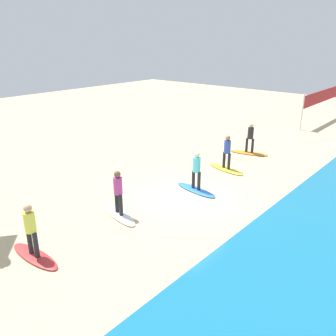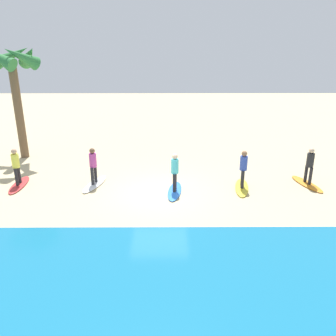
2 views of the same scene
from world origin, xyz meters
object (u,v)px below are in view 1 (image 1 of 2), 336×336
object	(u,v)px
surfboard_red	(35,256)
volleyball_net	(326,96)
surfboard_yellow	(226,169)
surfer_blue	(197,168)
surfer_yellow	(227,150)
surfboard_orange	(249,153)
surfer_white	(118,189)
surfboard_white	(119,214)
surfboard_blue	(196,190)
surfer_red	(30,226)
surfer_orange	(250,136)

from	to	relation	value
surfboard_red	volleyball_net	bearing A→B (deg)	87.60
surfboard_yellow	surfer_blue	world-z (taller)	surfer_blue
surfboard_yellow	surfer_yellow	size ratio (longest dim) A/B	1.28
surfboard_orange	surfer_blue	xyz separation A→B (m)	(5.99, 0.77, 0.99)
surfboard_yellow	surfer_white	xyz separation A→B (m)	(6.55, -0.42, 0.99)
surfboard_white	surfer_white	distance (m)	0.99
surfer_white	surfboard_red	bearing A→B (deg)	1.07
surfboard_blue	volleyball_net	distance (m)	17.69
surfer_white	surfer_red	bearing A→B (deg)	1.07
surfboard_orange	surfboard_red	bearing A→B (deg)	-105.28
surfboard_orange	surfboard_yellow	distance (m)	3.05
surfer_red	volleyball_net	bearing A→B (deg)	179.86
surfboard_yellow	surfer_red	size ratio (longest dim) A/B	1.28
surfboard_white	surfer_orange	bearing A→B (deg)	104.69
surfer_blue	surfer_red	bearing A→B (deg)	-5.99
surfer_orange	volleyball_net	distance (m)	11.63
surfboard_yellow	surfboard_red	xyz separation A→B (m)	(9.92, -0.36, 0.00)
surfboard_blue	surfer_red	size ratio (longest dim) A/B	1.28
surfer_red	surfboard_blue	bearing A→B (deg)	174.01
surfer_white	volleyball_net	distance (m)	21.19
surfer_orange	surfer_blue	size ratio (longest dim) A/B	1.00
surfer_red	volleyball_net	world-z (taller)	volleyball_net
surfer_yellow	surfer_red	distance (m)	9.93
surfer_orange	volleyball_net	xyz separation A→B (m)	(-11.61, 0.10, 0.75)
surfboard_white	surfer_red	distance (m)	3.52
surfboard_yellow	surfboard_blue	xyz separation A→B (m)	(2.96, 0.37, 0.00)
surfboard_yellow	surfer_red	xyz separation A→B (m)	(9.92, -0.36, 0.99)
volleyball_net	surfer_white	bearing A→B (deg)	-0.34
surfboard_blue	surfer_blue	distance (m)	0.99
surfboard_orange	volleyball_net	bearing A→B (deg)	74.07
surfboard_blue	surfboard_white	distance (m)	3.67
surfer_red	surfer_yellow	bearing A→B (deg)	177.92
surfboard_orange	surfboard_white	distance (m)	9.57
surfer_blue	surfer_red	world-z (taller)	same
surfboard_red	surfer_white	bearing A→B (deg)	88.81
surfboard_orange	surfer_orange	xyz separation A→B (m)	(0.00, 0.00, 0.99)
surfboard_red	surfer_blue	bearing A→B (deg)	81.75
surfboard_orange	surfer_orange	bearing A→B (deg)	-105.45
surfer_orange	surfer_white	distance (m)	9.57
surfboard_white	volleyball_net	size ratio (longest dim) A/B	0.23
surfer_orange	surfboard_white	distance (m)	9.63
surfer_white	surfboard_red	xyz separation A→B (m)	(3.37, 0.06, -0.99)
surfboard_orange	surfer_orange	size ratio (longest dim) A/B	1.28
surfboard_white	surfboard_yellow	bearing A→B (deg)	101.14
surfboard_red	surfer_red	bearing A→B (deg)	87.74
surfer_blue	surfboard_white	size ratio (longest dim) A/B	0.78
surfer_orange	surfer_blue	bearing A→B (deg)	7.30
surfboard_orange	surfer_white	world-z (taller)	surfer_white
surfer_yellow	surfer_blue	world-z (taller)	same
surfer_white	surfer_red	size ratio (longest dim) A/B	1.00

